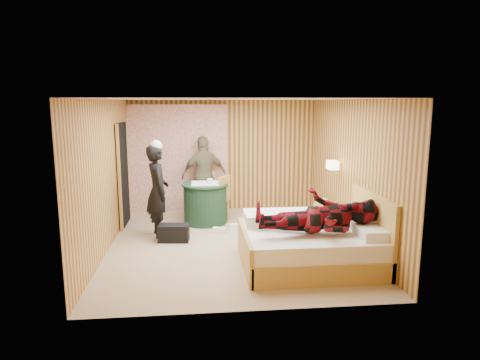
{
  "coord_description": "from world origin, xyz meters",
  "views": [
    {
      "loc": [
        -0.59,
        -7.19,
        2.46
      ],
      "look_at": [
        0.19,
        0.44,
        1.05
      ],
      "focal_mm": 32.0,
      "sensor_mm": 36.0,
      "label": 1
    }
  ],
  "objects": [
    {
      "name": "chair_near",
      "position": [
        -0.14,
        1.35,
        0.57
      ],
      "size": [
        0.61,
        0.61,
        0.98
      ],
      "rotation": [
        0.0,
        0.0,
        -2.1
      ],
      "color": "#DBB359",
      "rests_on": "floor"
    },
    {
      "name": "cup_nightstand",
      "position": [
        1.88,
        0.71,
        0.56
      ],
      "size": [
        0.12,
        0.12,
        0.09
      ],
      "primitive_type": "imported",
      "rotation": [
        0.0,
        0.0,
        -0.2
      ],
      "color": "white",
      "rests_on": "nightstand"
    },
    {
      "name": "chair_far",
      "position": [
        -0.42,
        2.09,
        0.54
      ],
      "size": [
        0.48,
        0.48,
        0.93
      ],
      "rotation": [
        0.0,
        0.0,
        -0.16
      ],
      "color": "#DBB359",
      "rests_on": "floor"
    },
    {
      "name": "round_table",
      "position": [
        -0.43,
        1.35,
        0.42
      ],
      "size": [
        0.94,
        0.94,
        0.83
      ],
      "color": "#1C3E24",
      "rests_on": "floor"
    },
    {
      "name": "sneaker_right",
      "position": [
        0.13,
        0.8,
        0.06
      ],
      "size": [
        0.28,
        0.19,
        0.12
      ],
      "primitive_type": "cube",
      "rotation": [
        0.0,
        0.0,
        0.32
      ],
      "color": "white",
      "rests_on": "floor"
    },
    {
      "name": "curtain",
      "position": [
        -1.0,
        2.43,
        1.2
      ],
      "size": [
        2.2,
        0.08,
        2.4
      ],
      "primitive_type": "cube",
      "color": "white",
      "rests_on": "floor"
    },
    {
      "name": "bed",
      "position": [
        1.12,
        -1.12,
        0.32
      ],
      "size": [
        2.03,
        1.6,
        1.1
      ],
      "color": "#DBB359",
      "rests_on": "floor"
    },
    {
      "name": "wall_lamp",
      "position": [
        1.92,
        0.45,
        1.3
      ],
      "size": [
        0.26,
        0.24,
        0.16
      ],
      "color": "gold",
      "rests_on": "wall_right"
    },
    {
      "name": "nightstand",
      "position": [
        1.88,
        0.58,
        0.27
      ],
      "size": [
        0.39,
        0.53,
        0.52
      ],
      "color": "#DBB359",
      "rests_on": "floor"
    },
    {
      "name": "sneaker_left",
      "position": [
        -0.19,
        0.61,
        0.05
      ],
      "size": [
        0.26,
        0.18,
        0.11
      ],
      "primitive_type": "cube",
      "rotation": [
        0.0,
        0.0,
        -0.34
      ],
      "color": "white",
      "rests_on": "floor"
    },
    {
      "name": "book_upper",
      "position": [
        1.88,
        0.53,
        0.55
      ],
      "size": [
        0.22,
        0.26,
        0.02
      ],
      "primitive_type": "imported",
      "rotation": [
        0.0,
        0.0,
        -0.28
      ],
      "color": "white",
      "rests_on": "nightstand"
    },
    {
      "name": "duffel_bag",
      "position": [
        -1.02,
        0.22,
        0.15
      ],
      "size": [
        0.56,
        0.34,
        0.3
      ],
      "primitive_type": "cube",
      "rotation": [
        0.0,
        0.0,
        -0.1
      ],
      "color": "black",
      "rests_on": "floor"
    },
    {
      "name": "doorway",
      "position": [
        -2.06,
        1.4,
        1.02
      ],
      "size": [
        0.06,
        0.9,
        2.05
      ],
      "primitive_type": "cube",
      "color": "black",
      "rests_on": "floor"
    },
    {
      "name": "wall_back",
      "position": [
        0.0,
        2.5,
        1.25
      ],
      "size": [
        4.2,
        0.02,
        2.5
      ],
      "primitive_type": "cube",
      "color": "#DBA354",
      "rests_on": "floor"
    },
    {
      "name": "woman_standing",
      "position": [
        -1.32,
        0.59,
        0.85
      ],
      "size": [
        0.56,
        0.71,
        1.7
      ],
      "primitive_type": "imported",
      "rotation": [
        0.0,
        0.0,
        1.84
      ],
      "color": "black",
      "rests_on": "floor"
    },
    {
      "name": "ceiling",
      "position": [
        0.0,
        0.0,
        2.5
      ],
      "size": [
        4.2,
        5.0,
        0.01
      ],
      "primitive_type": "cube",
      "color": "white",
      "rests_on": "wall_back"
    },
    {
      "name": "man_on_bed",
      "position": [
        1.15,
        -1.35,
        0.98
      ],
      "size": [
        0.86,
        0.67,
        1.77
      ],
      "primitive_type": "imported",
      "rotation": [
        0.0,
        1.57,
        0.0
      ],
      "color": "maroon",
      "rests_on": "bed"
    },
    {
      "name": "cup_table",
      "position": [
        -0.33,
        1.3,
        0.88
      ],
      "size": [
        0.13,
        0.13,
        0.1
      ],
      "primitive_type": "imported",
      "rotation": [
        0.0,
        0.0,
        -0.1
      ],
      "color": "white",
      "rests_on": "round_table"
    },
    {
      "name": "man_at_table",
      "position": [
        -0.43,
        2.14,
        0.86
      ],
      "size": [
        1.09,
        0.67,
        1.72
      ],
      "primitive_type": "imported",
      "rotation": [
        0.0,
        0.0,
        3.41
      ],
      "color": "#746B4D",
      "rests_on": "floor"
    },
    {
      "name": "floor",
      "position": [
        0.0,
        0.0,
        0.0
      ],
      "size": [
        4.2,
        5.0,
        0.01
      ],
      "primitive_type": "cube",
      "color": "tan",
      "rests_on": "ground"
    },
    {
      "name": "wall_left",
      "position": [
        -2.1,
        0.0,
        1.25
      ],
      "size": [
        0.02,
        5.0,
        2.5
      ],
      "primitive_type": "cube",
      "color": "#DBA354",
      "rests_on": "floor"
    },
    {
      "name": "wall_right",
      "position": [
        2.1,
        0.0,
        1.25
      ],
      "size": [
        0.02,
        5.0,
        2.5
      ],
      "primitive_type": "cube",
      "color": "#DBA354",
      "rests_on": "floor"
    },
    {
      "name": "book_lower",
      "position": [
        1.88,
        0.53,
        0.53
      ],
      "size": [
        0.26,
        0.28,
        0.02
      ],
      "primitive_type": "imported",
      "rotation": [
        0.0,
        0.0,
        0.54
      ],
      "color": "white",
      "rests_on": "nightstand"
    }
  ]
}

